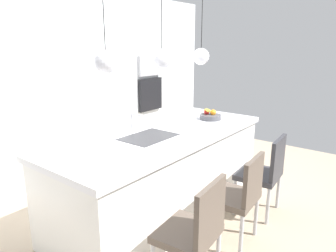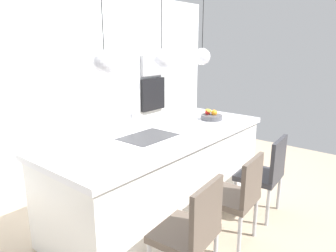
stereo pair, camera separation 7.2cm
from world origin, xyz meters
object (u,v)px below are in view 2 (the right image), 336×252
at_px(chair_middle, 236,194).
at_px(chair_far, 265,172).
at_px(fruit_bowl, 211,116).
at_px(microwave, 152,65).
at_px(chair_near, 192,229).
at_px(oven, 153,94).

bearing_deg(chair_middle, chair_far, 0.02).
relative_size(fruit_bowl, chair_far, 0.30).
xyz_separation_m(microwave, chair_far, (-0.92, -2.48, -0.99)).
bearing_deg(chair_near, microwave, 47.15).
relative_size(fruit_bowl, chair_near, 0.30).
distance_m(microwave, chair_near, 3.53).
height_order(microwave, chair_far, microwave).
xyz_separation_m(fruit_bowl, microwave, (0.75, 1.67, 0.52)).
relative_size(chair_middle, chair_far, 0.98).
distance_m(oven, chair_middle, 2.99).
relative_size(microwave, chair_near, 0.60).
xyz_separation_m(chair_middle, chair_far, (0.66, 0.00, 0.01)).
bearing_deg(chair_far, chair_middle, -179.98).
bearing_deg(chair_near, chair_far, 0.03).
xyz_separation_m(oven, chair_near, (-2.31, -2.49, -0.50)).
bearing_deg(chair_near, fruit_bowl, 27.56).
relative_size(microwave, chair_middle, 0.61).
distance_m(fruit_bowl, chair_far, 0.95).
xyz_separation_m(microwave, chair_near, (-2.31, -2.49, -1.00)).
distance_m(fruit_bowl, chair_near, 1.82).
bearing_deg(chair_far, microwave, 69.63).
bearing_deg(fruit_bowl, chair_near, -152.44).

